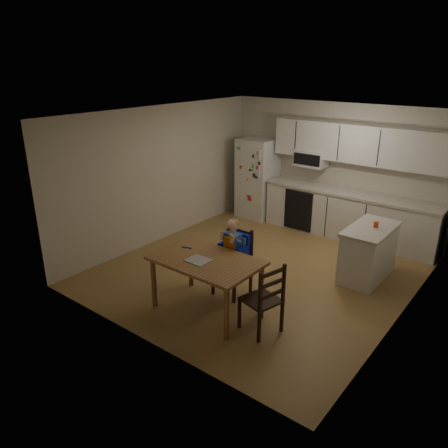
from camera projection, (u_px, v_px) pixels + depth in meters
room at (280, 190)px, 7.11m from camera, size 4.52×5.01×2.51m
refrigerator at (258, 178)px, 9.38m from camera, size 0.72×0.70×1.70m
kitchen_run at (350, 193)px, 8.25m from camera, size 3.37×0.62×2.15m
kitchen_island at (368, 252)px, 6.81m from camera, size 0.60×1.14×0.84m
red_cup at (376, 225)px, 6.65m from camera, size 0.07×0.07×0.09m
dining_table at (206, 266)px, 5.82m from camera, size 1.43×0.92×0.77m
napkin at (198, 260)px, 5.74m from camera, size 0.30×0.26×0.01m
toddler_spoon at (186, 247)px, 6.12m from camera, size 0.12×0.06×0.02m
chair_booster at (234, 249)px, 6.26m from camera, size 0.44×0.44×1.16m
chair_side at (266, 296)px, 5.34m from camera, size 0.51×0.51×0.95m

